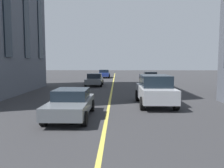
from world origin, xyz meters
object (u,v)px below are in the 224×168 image
at_px(car_silver_parked_b, 155,90).
at_px(car_blue_parked_a, 104,74).
at_px(car_grey_far, 94,80).
at_px(car_grey_trailing, 71,103).
at_px(car_grey_near, 150,77).

relative_size(car_silver_parked_b, car_blue_parked_a, 1.07).
height_order(car_silver_parked_b, car_blue_parked_a, car_silver_parked_b).
xyz_separation_m(car_silver_parked_b, car_grey_far, (11.65, 4.94, -0.27)).
xyz_separation_m(car_silver_parked_b, car_blue_parked_a, (25.09, 4.59, -0.27)).
bearing_deg(car_grey_trailing, car_grey_near, -18.76).
relative_size(car_grey_trailing, car_grey_far, 1.13).
height_order(car_grey_trailing, car_blue_parked_a, same).
distance_m(car_silver_parked_b, car_grey_far, 12.65).
relative_size(car_silver_parked_b, car_grey_trailing, 1.07).
relative_size(car_grey_trailing, car_blue_parked_a, 1.00).
xyz_separation_m(car_grey_far, car_blue_parked_a, (13.45, -0.35, 0.00)).
relative_size(car_silver_parked_b, car_grey_far, 1.21).
distance_m(car_grey_trailing, car_blue_parked_a, 28.43).
distance_m(car_grey_near, car_grey_far, 8.34).
xyz_separation_m(car_silver_parked_b, car_grey_trailing, (-3.33, 4.60, -0.27)).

